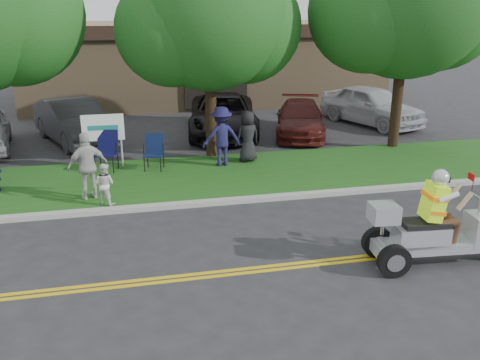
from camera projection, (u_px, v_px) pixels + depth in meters
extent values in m
plane|color=#28282B|center=(245.00, 259.00, 10.24)|extent=(120.00, 120.00, 0.00)
cube|color=gold|center=(252.00, 272.00, 9.70)|extent=(60.00, 0.10, 0.01)
cube|color=gold|center=(250.00, 268.00, 9.85)|extent=(60.00, 0.10, 0.01)
cube|color=#A8A89E|center=(219.00, 202.00, 13.04)|extent=(60.00, 0.25, 0.12)
cube|color=#1F4D14|center=(206.00, 176.00, 15.02)|extent=(60.00, 4.00, 0.10)
cube|color=#9E7F5B|center=(203.00, 61.00, 27.54)|extent=(18.00, 8.00, 4.00)
cube|color=black|center=(215.00, 32.00, 23.25)|extent=(18.00, 0.30, 0.60)
sphere|color=#164E17|center=(12.00, 15.00, 14.44)|extent=(4.05, 4.05, 4.05)
cylinder|color=#332114|center=(211.00, 95.00, 16.31)|extent=(0.36, 0.36, 4.20)
sphere|color=#164E17|center=(209.00, 12.00, 15.48)|extent=(4.80, 4.80, 4.80)
sphere|color=#164E17|center=(245.00, 27.00, 16.15)|extent=(3.60, 3.60, 3.60)
sphere|color=#164E17|center=(171.00, 31.00, 15.22)|extent=(3.36, 3.36, 3.36)
cylinder|color=#332114|center=(399.00, 81.00, 17.35)|extent=(0.36, 0.36, 4.76)
sphere|color=#164E17|center=(439.00, 8.00, 17.14)|extent=(4.20, 4.20, 4.20)
sphere|color=#164E17|center=(369.00, 11.00, 16.14)|extent=(3.92, 3.92, 3.92)
cylinder|color=silver|center=(88.00, 154.00, 15.46)|extent=(0.06, 0.06, 1.10)
cylinder|color=silver|center=(122.00, 152.00, 15.67)|extent=(0.06, 0.06, 1.10)
cube|color=white|center=(103.00, 128.00, 15.31)|extent=(1.25, 0.06, 0.80)
cylinder|color=black|center=(394.00, 261.00, 9.46)|extent=(0.65, 0.22, 0.63)
cylinder|color=black|center=(377.00, 242.00, 10.23)|extent=(0.65, 0.22, 0.63)
cube|color=silver|center=(436.00, 245.00, 9.95)|extent=(2.19, 0.71, 0.20)
cube|color=silver|center=(421.00, 235.00, 9.83)|extent=(1.06, 0.61, 0.40)
cube|color=black|center=(425.00, 224.00, 9.76)|extent=(0.94, 0.55, 0.11)
cube|color=silver|center=(384.00, 213.00, 9.57)|extent=(0.55, 0.52, 0.34)
cube|color=#B5EF19|center=(434.00, 201.00, 9.63)|extent=(0.43, 0.49, 0.74)
sphere|color=silver|center=(440.00, 178.00, 9.48)|extent=(0.33, 0.33, 0.33)
cylinder|color=black|center=(144.00, 164.00, 15.20)|extent=(0.03, 0.03, 0.45)
cylinder|color=black|center=(161.00, 165.00, 15.18)|extent=(0.03, 0.03, 0.45)
cylinder|color=black|center=(148.00, 160.00, 15.62)|extent=(0.03, 0.03, 0.45)
cylinder|color=black|center=(164.00, 160.00, 15.60)|extent=(0.03, 0.03, 0.45)
cube|color=#0D1A40|center=(154.00, 155.00, 15.32)|extent=(0.68, 0.64, 0.04)
cube|color=#0D1A40|center=(155.00, 143.00, 15.46)|extent=(0.59, 0.31, 0.61)
cylinder|color=black|center=(95.00, 165.00, 15.08)|extent=(0.03, 0.03, 0.50)
cylinder|color=black|center=(113.00, 165.00, 15.05)|extent=(0.03, 0.03, 0.50)
cylinder|color=black|center=(100.00, 160.00, 15.55)|extent=(0.03, 0.03, 0.50)
cylinder|color=black|center=(118.00, 160.00, 15.52)|extent=(0.03, 0.03, 0.50)
cube|color=#0D0E3D|center=(106.00, 154.00, 15.21)|extent=(0.76, 0.72, 0.05)
cube|color=#0D0E3D|center=(108.00, 141.00, 15.36)|extent=(0.65, 0.35, 0.68)
imported|color=beige|center=(88.00, 166.00, 12.90)|extent=(1.10, 0.72, 1.74)
imported|color=#1C1A48|center=(222.00, 136.00, 15.62)|extent=(1.25, 0.80, 1.84)
imported|color=black|center=(248.00, 136.00, 16.04)|extent=(0.90, 0.71, 1.63)
imported|color=silver|center=(105.00, 184.00, 12.60)|extent=(0.65, 0.61, 1.06)
imported|color=#2C2D2F|center=(74.00, 121.00, 18.69)|extent=(3.47, 5.10, 1.59)
imported|color=black|center=(223.00, 115.00, 19.97)|extent=(3.44, 5.91, 1.55)
imported|color=#501612|center=(300.00, 118.00, 19.87)|extent=(3.12, 4.83, 1.30)
imported|color=#B1B5B9|center=(371.00, 105.00, 21.59)|extent=(3.50, 5.21, 1.65)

